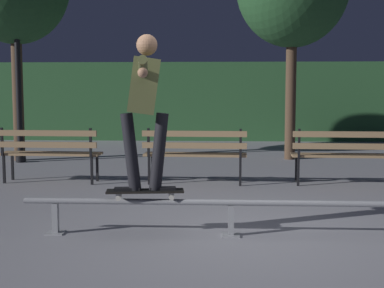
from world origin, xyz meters
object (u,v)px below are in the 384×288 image
at_px(park_bench_leftmost, 49,149).
at_px(lamp_post_left, 17,38).
at_px(park_bench_left_center, 195,150).
at_px(park_bench_right_center, 345,151).
at_px(skateboard, 145,192).
at_px(skateboarder, 145,99).
at_px(grind_rail, 231,208).

xyz_separation_m(park_bench_leftmost, lamp_post_left, (-1.35, 2.41, 1.94)).
distance_m(park_bench_left_center, lamp_post_left, 4.78).
height_order(park_bench_leftmost, park_bench_right_center, same).
bearing_deg(lamp_post_left, skateboard, -58.67).
relative_size(skateboard, park_bench_left_center, 0.49).
distance_m(skateboard, park_bench_leftmost, 3.54).
distance_m(park_bench_leftmost, park_bench_right_center, 4.58).
bearing_deg(skateboarder, grind_rail, -0.02).
bearing_deg(skateboarder, skateboard, -173.18).
bearing_deg(park_bench_right_center, park_bench_left_center, 180.00).
xyz_separation_m(grind_rail, skateboarder, (-0.87, 0.00, 1.09)).
distance_m(park_bench_right_center, lamp_post_left, 6.70).
height_order(grind_rail, park_bench_left_center, park_bench_left_center).
bearing_deg(park_bench_leftmost, skateboarder, -57.03).
bearing_deg(grind_rail, skateboard, 180.00).
xyz_separation_m(skateboard, park_bench_left_center, (0.37, 2.97, 0.09)).
bearing_deg(lamp_post_left, skateboarder, -58.65).
height_order(skateboarder, lamp_post_left, lamp_post_left).
bearing_deg(grind_rail, lamp_post_left, 127.59).
relative_size(park_bench_leftmost, lamp_post_left, 0.41).
height_order(park_bench_leftmost, park_bench_left_center, same).
xyz_separation_m(park_bench_left_center, park_bench_right_center, (2.29, 0.00, 0.00)).
bearing_deg(park_bench_leftmost, park_bench_right_center, 0.00).
bearing_deg(skateboard, park_bench_right_center, 48.18).
bearing_deg(park_bench_leftmost, skateboard, -57.07).
relative_size(skateboard, skateboarder, 0.51).
relative_size(park_bench_leftmost, park_bench_left_center, 1.00).
relative_size(skateboarder, lamp_post_left, 0.40).
xyz_separation_m(skateboard, skateboarder, (0.00, 0.00, 0.94)).
bearing_deg(park_bench_left_center, park_bench_right_center, 0.00).
distance_m(skateboarder, park_bench_left_center, 3.11).
xyz_separation_m(grind_rail, lamp_post_left, (-4.14, 5.38, 2.19)).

